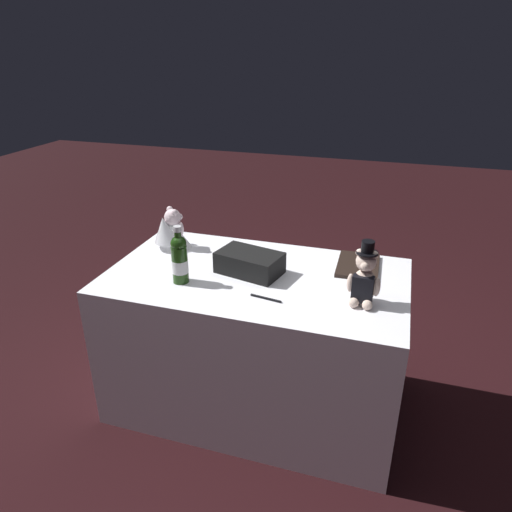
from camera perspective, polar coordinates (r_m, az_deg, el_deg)
ground_plane at (r=2.71m, az=0.00°, el=-16.92°), size 12.00×12.00×0.00m
reception_table at (r=2.47m, az=0.00°, el=-10.24°), size 1.44×0.82×0.77m
teddy_bear_groom at (r=2.03m, az=13.01°, el=-2.77°), size 0.14×0.13×0.29m
teddy_bear_bride at (r=2.58m, az=-10.27°, el=2.99°), size 0.22×0.23×0.23m
champagne_bottle at (r=2.19m, az=-9.27°, el=-0.32°), size 0.08×0.08×0.28m
signing_pen at (r=2.06m, az=1.36°, el=-5.18°), size 0.15×0.03×0.01m
gift_case_black at (r=2.28m, az=-0.79°, el=-0.82°), size 0.34×0.25×0.11m
guestbook at (r=2.40m, az=12.30°, el=-1.12°), size 0.21×0.30×0.02m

